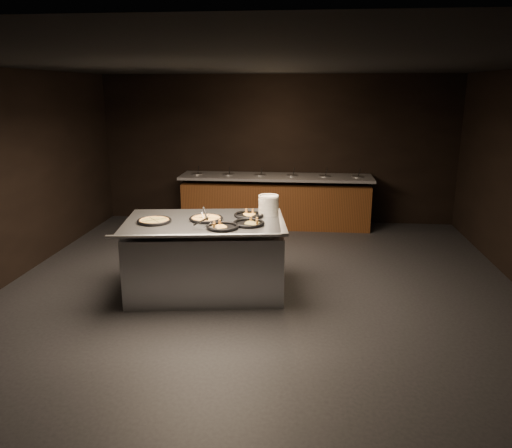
# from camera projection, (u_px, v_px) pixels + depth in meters

# --- Properties ---
(room) EXTENTS (7.02, 8.02, 2.92)m
(room) POSITION_uv_depth(u_px,v_px,m) (258.00, 188.00, 6.07)
(room) COLOR black
(room) RESTS_ON ground
(salad_bar) EXTENTS (3.70, 0.83, 1.18)m
(salad_bar) POSITION_uv_depth(u_px,v_px,m) (276.00, 204.00, 9.75)
(salad_bar) COLOR #522B13
(salad_bar) RESTS_ON ground
(serving_counter) EXTENTS (2.20, 1.58, 0.98)m
(serving_counter) POSITION_uv_depth(u_px,v_px,m) (206.00, 258.00, 6.56)
(serving_counter) COLOR #B1B3B8
(serving_counter) RESTS_ON ground
(plate_stack) EXTENTS (0.27, 0.27, 0.26)m
(plate_stack) POSITION_uv_depth(u_px,v_px,m) (269.00, 205.00, 6.68)
(plate_stack) COLOR silver
(plate_stack) RESTS_ON serving_counter
(pan_veggie_whole) EXTENTS (0.44, 0.44, 0.04)m
(pan_veggie_whole) POSITION_uv_depth(u_px,v_px,m) (154.00, 221.00, 6.33)
(pan_veggie_whole) COLOR black
(pan_veggie_whole) RESTS_ON serving_counter
(pan_cheese_whole) EXTENTS (0.44, 0.44, 0.04)m
(pan_cheese_whole) POSITION_uv_depth(u_px,v_px,m) (206.00, 218.00, 6.44)
(pan_cheese_whole) COLOR black
(pan_cheese_whole) RESTS_ON serving_counter
(pan_cheese_slices_a) EXTENTS (0.40, 0.40, 0.04)m
(pan_cheese_slices_a) POSITION_uv_depth(u_px,v_px,m) (249.00, 215.00, 6.62)
(pan_cheese_slices_a) COLOR black
(pan_cheese_slices_a) RESTS_ON serving_counter
(pan_cheese_slices_b) EXTENTS (0.40, 0.40, 0.04)m
(pan_cheese_slices_b) POSITION_uv_depth(u_px,v_px,m) (223.00, 227.00, 6.06)
(pan_cheese_slices_b) COLOR black
(pan_cheese_slices_b) RESTS_ON serving_counter
(pan_veggie_slices) EXTENTS (0.40, 0.40, 0.04)m
(pan_veggie_slices) POSITION_uv_depth(u_px,v_px,m) (249.00, 223.00, 6.22)
(pan_veggie_slices) COLOR black
(pan_veggie_slices) RESTS_ON serving_counter
(server_left) EXTENTS (0.22, 0.31, 0.17)m
(server_left) POSITION_uv_depth(u_px,v_px,m) (204.00, 214.00, 6.40)
(server_left) COLOR #B1B3B8
(server_left) RESTS_ON serving_counter
(server_right) EXTENTS (0.30, 0.09, 0.14)m
(server_right) POSITION_uv_depth(u_px,v_px,m) (205.00, 223.00, 6.01)
(server_right) COLOR #B1B3B8
(server_right) RESTS_ON serving_counter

